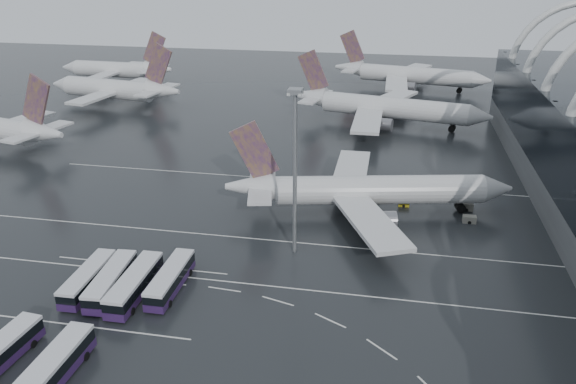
% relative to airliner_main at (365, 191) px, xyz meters
% --- Properties ---
extents(ground, '(420.00, 420.00, 0.00)m').
position_rel_airliner_main_xyz_m(ground, '(-8.83, -25.98, -4.52)').
color(ground, black).
rests_on(ground, ground).
extents(lane_marking_near, '(120.00, 0.25, 0.01)m').
position_rel_airliner_main_xyz_m(lane_marking_near, '(-8.83, -27.98, -4.52)').
color(lane_marking_near, silver).
rests_on(lane_marking_near, ground).
extents(lane_marking_mid, '(120.00, 0.25, 0.01)m').
position_rel_airliner_main_xyz_m(lane_marking_mid, '(-8.83, -13.98, -4.52)').
color(lane_marking_mid, silver).
rests_on(lane_marking_mid, ground).
extents(lane_marking_far, '(120.00, 0.25, 0.01)m').
position_rel_airliner_main_xyz_m(lane_marking_far, '(-8.83, 14.02, -4.52)').
color(lane_marking_far, silver).
rests_on(lane_marking_far, ground).
extents(bus_bay_line_south, '(28.00, 0.25, 0.01)m').
position_rel_airliner_main_xyz_m(bus_bay_line_south, '(-32.83, -41.98, -4.52)').
color(bus_bay_line_south, silver).
rests_on(bus_bay_line_south, ground).
extents(bus_bay_line_north, '(28.00, 0.25, 0.01)m').
position_rel_airliner_main_xyz_m(bus_bay_line_north, '(-32.83, -25.98, -4.52)').
color(bus_bay_line_north, silver).
rests_on(bus_bay_line_north, ground).
extents(airliner_main, '(53.03, 45.77, 18.06)m').
position_rel_airliner_main_xyz_m(airliner_main, '(0.00, 0.00, 0.00)').
color(airliner_main, silver).
rests_on(airliner_main, ground).
extents(airliner_gate_b, '(56.71, 50.17, 19.80)m').
position_rel_airliner_main_xyz_m(airliner_gate_b, '(1.38, 60.67, 0.43)').
color(airliner_gate_b, silver).
rests_on(airliner_gate_b, ground).
extents(airliner_gate_c, '(55.39, 50.31, 19.81)m').
position_rel_airliner_main_xyz_m(airliner_gate_c, '(8.06, 108.53, 0.43)').
color(airliner_gate_c, silver).
rests_on(airliner_gate_c, ground).
extents(jet_remote_mid, '(47.63, 38.51, 20.73)m').
position_rel_airliner_main_xyz_m(jet_remote_mid, '(-82.51, 65.95, 0.83)').
color(jet_remote_mid, silver).
rests_on(jet_remote_mid, ground).
extents(jet_remote_far, '(44.63, 35.92, 19.48)m').
position_rel_airliner_main_xyz_m(jet_remote_far, '(-97.90, 98.13, 0.51)').
color(jet_remote_far, silver).
rests_on(jet_remote_far, ground).
extents(bus_row_near_a, '(3.34, 12.82, 3.14)m').
position_rel_airliner_main_xyz_m(bus_row_near_a, '(-37.35, -33.63, -2.80)').
color(bus_row_near_a, '#291644').
rests_on(bus_row_near_a, ground).
extents(bus_row_near_b, '(3.98, 13.38, 3.25)m').
position_rel_airliner_main_xyz_m(bus_row_near_b, '(-33.77, -33.67, -2.74)').
color(bus_row_near_b, '#291644').
rests_on(bus_row_near_b, ground).
extents(bus_row_near_c, '(3.48, 13.88, 3.40)m').
position_rel_airliner_main_xyz_m(bus_row_near_c, '(-29.98, -33.96, -2.65)').
color(bus_row_near_c, '#291644').
rests_on(bus_row_near_c, ground).
extents(bus_row_near_d, '(3.22, 13.04, 3.20)m').
position_rel_airliner_main_xyz_m(bus_row_near_d, '(-25.61, -31.56, -2.76)').
color(bus_row_near_d, '#291644').
rests_on(bus_row_near_d, ground).
extents(bus_row_far_c, '(3.49, 13.83, 3.39)m').
position_rel_airliner_main_xyz_m(bus_row_far_c, '(-31.39, -52.37, -2.66)').
color(bus_row_far_c, '#291644').
rests_on(bus_row_far_c, ground).
extents(floodlight_mast, '(2.06, 2.06, 26.84)m').
position_rel_airliner_main_xyz_m(floodlight_mast, '(-10.08, -16.95, 12.36)').
color(floodlight_mast, gray).
rests_on(floodlight_mast, ground).
extents(gse_cart_belly_b, '(2.46, 1.45, 1.34)m').
position_rel_airliner_main_xyz_m(gse_cart_belly_b, '(19.10, 5.06, -3.85)').
color(gse_cart_belly_b, slate).
rests_on(gse_cart_belly_b, ground).
extents(gse_cart_belly_c, '(2.13, 1.26, 1.16)m').
position_rel_airliner_main_xyz_m(gse_cart_belly_c, '(2.37, -4.02, -3.94)').
color(gse_cart_belly_c, '#B4A418').
rests_on(gse_cart_belly_c, ground).
extents(gse_cart_belly_d, '(2.36, 1.39, 1.29)m').
position_rel_airliner_main_xyz_m(gse_cart_belly_d, '(19.11, -0.47, -3.88)').
color(gse_cart_belly_d, slate).
rests_on(gse_cart_belly_d, ground).
extents(gse_cart_belly_e, '(2.04, 1.21, 1.11)m').
position_rel_airliner_main_xyz_m(gse_cart_belly_e, '(7.45, 4.68, -3.97)').
color(gse_cart_belly_e, '#B4A418').
rests_on(gse_cart_belly_e, ground).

